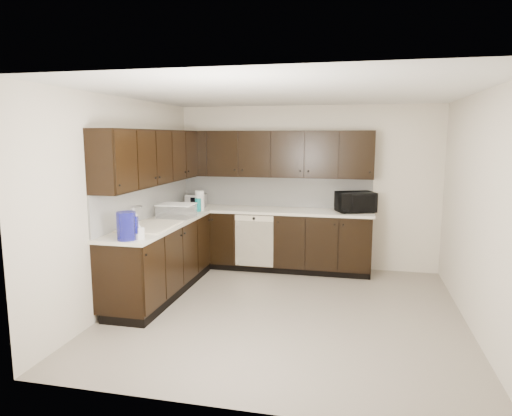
{
  "coord_description": "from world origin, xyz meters",
  "views": [
    {
      "loc": [
        0.78,
        -5.04,
        2.03
      ],
      "look_at": [
        -0.49,
        0.6,
        1.13
      ],
      "focal_mm": 32.0,
      "sensor_mm": 36.0,
      "label": 1
    }
  ],
  "objects_px": {
    "microwave": "(355,202)",
    "sink": "(150,232)",
    "blue_pitcher": "(126,226)",
    "toaster_oven": "(196,201)",
    "storage_bin": "(176,211)"
  },
  "relations": [
    {
      "from": "microwave",
      "to": "toaster_oven",
      "type": "xyz_separation_m",
      "value": [
        -2.44,
        -0.04,
        -0.05
      ]
    },
    {
      "from": "sink",
      "to": "toaster_oven",
      "type": "xyz_separation_m",
      "value": [
        -0.01,
        1.67,
        0.16
      ]
    },
    {
      "from": "sink",
      "to": "toaster_oven",
      "type": "height_order",
      "value": "sink"
    },
    {
      "from": "sink",
      "to": "toaster_oven",
      "type": "relative_size",
      "value": 2.59
    },
    {
      "from": "microwave",
      "to": "blue_pitcher",
      "type": "bearing_deg",
      "value": -157.15
    },
    {
      "from": "microwave",
      "to": "sink",
      "type": "bearing_deg",
      "value": -167.44
    },
    {
      "from": "sink",
      "to": "microwave",
      "type": "relative_size",
      "value": 1.54
    },
    {
      "from": "sink",
      "to": "blue_pitcher",
      "type": "bearing_deg",
      "value": -84.21
    },
    {
      "from": "toaster_oven",
      "to": "blue_pitcher",
      "type": "height_order",
      "value": "blue_pitcher"
    },
    {
      "from": "microwave",
      "to": "storage_bin",
      "type": "bearing_deg",
      "value": -179.94
    },
    {
      "from": "sink",
      "to": "microwave",
      "type": "bearing_deg",
      "value": 35.18
    },
    {
      "from": "toaster_oven",
      "to": "blue_pitcher",
      "type": "xyz_separation_m",
      "value": [
        0.08,
        -2.36,
        0.05
      ]
    },
    {
      "from": "sink",
      "to": "microwave",
      "type": "height_order",
      "value": "microwave"
    },
    {
      "from": "sink",
      "to": "storage_bin",
      "type": "distance_m",
      "value": 0.74
    },
    {
      "from": "microwave",
      "to": "blue_pitcher",
      "type": "distance_m",
      "value": 3.37
    }
  ]
}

